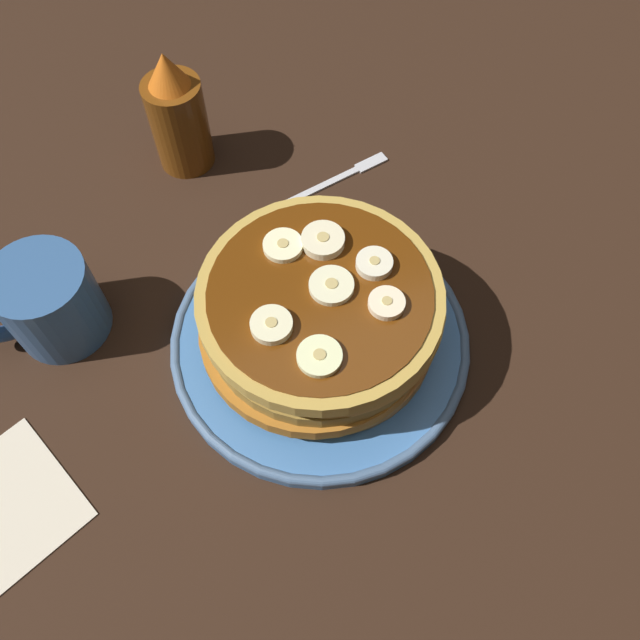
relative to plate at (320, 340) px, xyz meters
The scene contains 13 objects.
ground_plane 2.32cm from the plate, ahead, with size 140.00×140.00×3.00cm, color black.
plate is the anchor object (origin of this frame).
pancake_stack 4.28cm from the plate, 152.55° to the left, with size 20.68×19.92×7.56cm.
banana_slice_0 8.25cm from the plate, behind, with size 3.57×3.57×0.76cm.
banana_slice_1 9.56cm from the plate, 116.21° to the right, with size 3.56×3.56×1.05cm.
banana_slice_2 10.02cm from the plate, 66.33° to the left, with size 3.40×3.40×0.74cm.
banana_slice_3 9.65cm from the plate, behind, with size 2.97×2.97×0.95cm.
banana_slice_4 9.71cm from the plate, 78.02° to the right, with size 3.28×3.28×0.76cm.
banana_slice_5 9.60cm from the plate, 17.92° to the left, with size 3.24×3.24×0.94cm.
banana_slice_6 9.79cm from the plate, 142.84° to the left, with size 2.88×2.88×0.87cm.
coffee_mug 23.84cm from the plate, 27.76° to the right, with size 11.50×8.28×8.08cm.
fork 19.86cm from the plate, 119.54° to the right, with size 13.00×2.97×0.50cm.
syrup_bottle 27.07cm from the plate, 81.05° to the right, with size 5.82×5.82×13.22cm.
Camera 1 is at (10.63, 24.70, 51.17)cm, focal length 36.04 mm.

